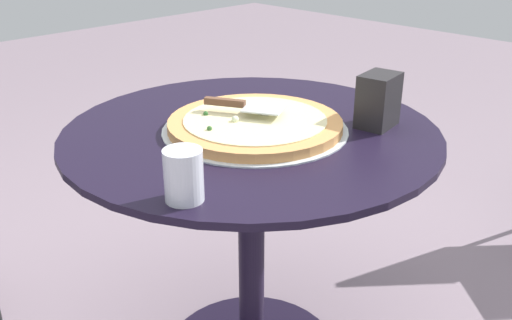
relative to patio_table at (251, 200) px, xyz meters
The scene contains 5 objects.
patio_table is the anchor object (origin of this frame).
pizza_on_tray 0.22m from the patio_table, 167.64° to the right, with size 0.47×0.47×0.05m.
pizza_server 0.26m from the patio_table, ahead, with size 0.21×0.14×0.02m.
drinking_cup 0.49m from the patio_table, 117.14° to the left, with size 0.08×0.08×0.11m, color white.
napkin_dispenser 0.43m from the patio_table, 131.33° to the right, with size 0.11×0.08×0.14m, color #252325.
Camera 1 is at (-0.99, 0.97, 1.27)m, focal length 40.34 mm.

